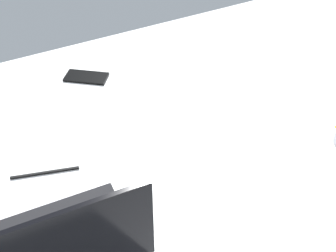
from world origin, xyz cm
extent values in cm
cube|color=white|center=(0.00, 0.00, 9.00)|extent=(180.00, 140.00, 18.00)
cube|color=silver|center=(64.89, 11.98, 19.00)|extent=(34.25, 24.83, 2.00)
cube|color=black|center=(64.80, 10.48, 20.20)|extent=(29.91, 18.61, 0.40)
cube|color=black|center=(65.51, 22.96, 30.50)|extent=(33.00, 2.86, 21.00)
cube|color=black|center=(38.29, -46.41, 18.40)|extent=(15.21, 13.99, 0.80)
cube|color=black|center=(62.55, -10.04, 18.30)|extent=(16.49, 5.34, 0.60)
camera|label=1|loc=(69.84, 68.18, 94.70)|focal=44.20mm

